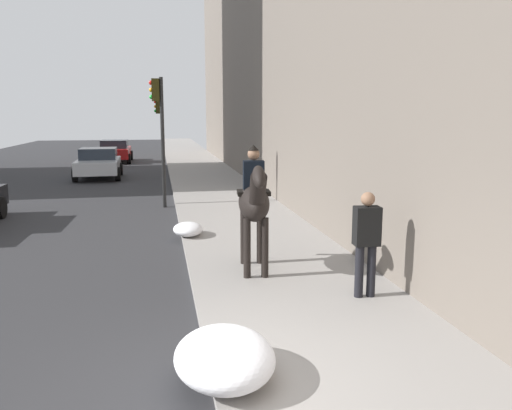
{
  "coord_description": "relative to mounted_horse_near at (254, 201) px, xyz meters",
  "views": [
    {
      "loc": [
        -5.02,
        0.5,
        3.0
      ],
      "look_at": [
        4.0,
        -1.21,
        1.4
      ],
      "focal_mm": 36.27,
      "sensor_mm": 36.0,
      "label": 1
    }
  ],
  "objects": [
    {
      "name": "sidewalk_slab",
      "position": [
        -4.14,
        -0.52,
        -1.38
      ],
      "size": [
        120.0,
        3.45,
        0.12
      ],
      "primitive_type": "cube",
      "color": "gray",
      "rests_on": "ground"
    },
    {
      "name": "mounted_horse_near",
      "position": [
        0.0,
        0.0,
        0.0
      ],
      "size": [
        2.15,
        0.7,
        2.35
      ],
      "rotation": [
        0.0,
        0.0,
        3.05
      ],
      "color": "black",
      "rests_on": "sidewalk_slab"
    },
    {
      "name": "pedestrian_greeting",
      "position": [
        -1.67,
        -1.49,
        -0.35
      ],
      "size": [
        0.28,
        0.41,
        1.7
      ],
      "rotation": [
        0.0,
        0.0,
        -0.05
      ],
      "color": "black",
      "rests_on": "sidewalk_slab"
    },
    {
      "name": "car_mid_lane",
      "position": [
        16.45,
        4.52,
        -0.7
      ],
      "size": [
        3.94,
        2.17,
        1.44
      ],
      "rotation": [
        0.0,
        0.0,
        3.16
      ],
      "color": "#B7BABF",
      "rests_on": "ground"
    },
    {
      "name": "car_far_lane",
      "position": [
        25.09,
        4.41,
        -0.7
      ],
      "size": [
        4.32,
        2.05,
        1.44
      ],
      "rotation": [
        0.0,
        0.0,
        -0.0
      ],
      "color": "maroon",
      "rests_on": "ground"
    },
    {
      "name": "traffic_light_near_curb",
      "position": [
        7.85,
        1.63,
        1.34
      ],
      "size": [
        0.2,
        0.44,
        4.18
      ],
      "color": "black",
      "rests_on": "ground"
    },
    {
      "name": "traffic_light_far_curb",
      "position": [
        17.2,
        1.55,
        1.12
      ],
      "size": [
        0.2,
        0.44,
        3.81
      ],
      "color": "black",
      "rests_on": "ground"
    },
    {
      "name": "snow_pile_near",
      "position": [
        -3.86,
        1.05,
        -1.07
      ],
      "size": [
        1.45,
        1.12,
        0.5
      ],
      "primitive_type": "ellipsoid",
      "color": "white",
      "rests_on": "sidewalk_slab"
    },
    {
      "name": "snow_pile_far",
      "position": [
        3.13,
        1.05,
        -1.16
      ],
      "size": [
        0.93,
        0.71,
        0.32
      ],
      "primitive_type": "ellipsoid",
      "color": "white",
      "rests_on": "sidewalk_slab"
    }
  ]
}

